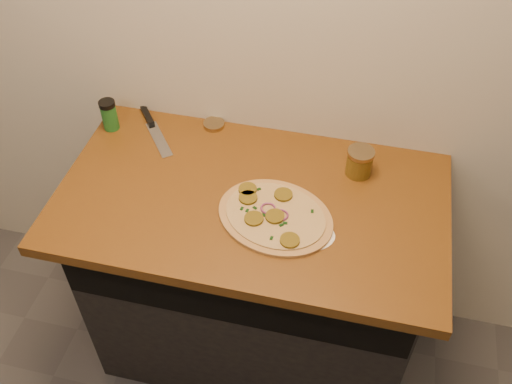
% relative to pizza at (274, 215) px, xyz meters
% --- Properties ---
extents(cabinet, '(1.10, 0.60, 0.86)m').
position_rel_pizza_xyz_m(cabinet, '(-0.09, 0.10, -0.48)').
color(cabinet, black).
rests_on(cabinet, ground).
extents(countertop, '(1.20, 0.70, 0.04)m').
position_rel_pizza_xyz_m(countertop, '(-0.09, 0.07, -0.03)').
color(countertop, brown).
rests_on(countertop, cabinet).
extents(pizza, '(0.44, 0.44, 0.02)m').
position_rel_pizza_xyz_m(pizza, '(0.00, 0.00, 0.00)').
color(pizza, tan).
rests_on(pizza, countertop).
extents(chefs_knife, '(0.20, 0.24, 0.02)m').
position_rel_pizza_xyz_m(chefs_knife, '(-0.50, 0.31, -0.00)').
color(chefs_knife, '#B7BAC1').
rests_on(chefs_knife, countertop).
extents(mason_jar_lid, '(0.09, 0.09, 0.02)m').
position_rel_pizza_xyz_m(mason_jar_lid, '(-0.29, 0.37, -0.00)').
color(mason_jar_lid, '#957D56').
rests_on(mason_jar_lid, countertop).
extents(salsa_jar, '(0.09, 0.09, 0.09)m').
position_rel_pizza_xyz_m(salsa_jar, '(0.22, 0.25, 0.04)').
color(salsa_jar, maroon).
rests_on(salsa_jar, countertop).
extents(spice_shaker, '(0.06, 0.06, 0.11)m').
position_rel_pizza_xyz_m(spice_shaker, '(-0.64, 0.28, 0.05)').
color(spice_shaker, '#1F6424').
rests_on(spice_shaker, countertop).
extents(flour_spill, '(0.21, 0.21, 0.00)m').
position_rel_pizza_xyz_m(flour_spill, '(0.10, -0.05, -0.01)').
color(flour_spill, white).
rests_on(flour_spill, countertop).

